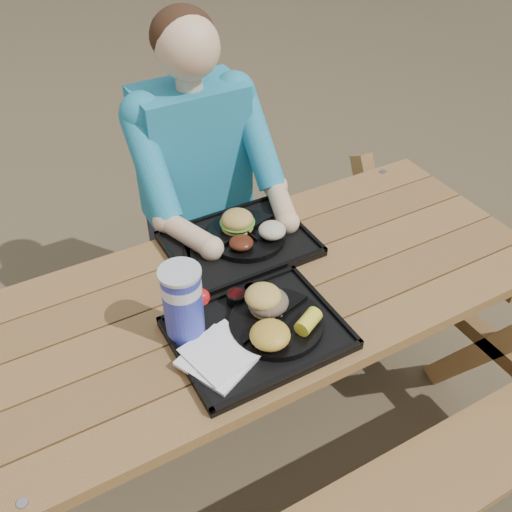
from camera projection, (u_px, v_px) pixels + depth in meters
ground at (256, 431)px, 2.19m from camera, size 60.00×60.00×0.00m
picnic_table at (256, 369)px, 1.95m from camera, size 1.80×1.49×0.75m
tray_near at (258, 334)px, 1.55m from camera, size 0.45×0.35×0.02m
tray_far at (240, 245)px, 1.85m from camera, size 0.45×0.35×0.02m
plate_near at (276, 323)px, 1.56m from camera, size 0.26×0.26×0.02m
plate_far at (246, 235)px, 1.85m from camera, size 0.26×0.26×0.02m
napkin_stack at (219, 357)px, 1.47m from camera, size 0.22×0.22×0.02m
soda_cup at (183, 304)px, 1.48m from camera, size 0.10×0.10×0.21m
condiment_bbq at (236, 298)px, 1.62m from camera, size 0.06×0.06×0.03m
condiment_mustard at (251, 291)px, 1.65m from camera, size 0.05×0.05×0.03m
sandwich at (268, 293)px, 1.55m from camera, size 0.11×0.11×0.11m
mac_cheese at (270, 335)px, 1.48m from camera, size 0.11×0.11×0.05m
corn_cob at (308, 321)px, 1.52m from camera, size 0.10×0.10×0.04m
cutlery_far at (192, 257)px, 1.78m from camera, size 0.05×0.14×0.01m
burger at (237, 216)px, 1.84m from camera, size 0.11×0.11×0.10m
baked_beans at (241, 243)px, 1.78m from camera, size 0.08×0.08×0.03m
potato_salad at (272, 230)px, 1.82m from camera, size 0.09×0.09×0.05m
diner at (199, 208)px, 2.21m from camera, size 0.48×0.84×1.28m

